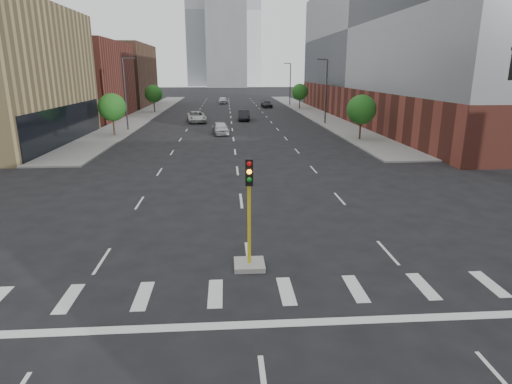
{
  "coord_description": "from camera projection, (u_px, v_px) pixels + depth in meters",
  "views": [
    {
      "loc": [
        -0.82,
        -6.47,
        7.51
      ],
      "look_at": [
        0.41,
        11.08,
        2.5
      ],
      "focal_mm": 30.0,
      "sensor_mm": 36.0,
      "label": 1
    }
  ],
  "objects": [
    {
      "name": "sidewalk_left_far",
      "position": [
        148.0,
        113.0,
        78.29
      ],
      "size": [
        5.0,
        92.0,
        0.15
      ],
      "primitive_type": "cube",
      "color": "gray",
      "rests_on": "ground"
    },
    {
      "name": "sidewalk_right_far",
      "position": [
        310.0,
        112.0,
        80.3
      ],
      "size": [
        5.0,
        92.0,
        0.15
      ],
      "primitive_type": "cube",
      "color": "gray",
      "rests_on": "ground"
    },
    {
      "name": "building_left_far_a",
      "position": [
        58.0,
        80.0,
        68.16
      ],
      "size": [
        20.0,
        22.0,
        12.0
      ],
      "primitive_type": "cube",
      "color": "brown",
      "rests_on": "ground"
    },
    {
      "name": "building_left_far_b",
      "position": [
        102.0,
        75.0,
        92.96
      ],
      "size": [
        20.0,
        24.0,
        13.0
      ],
      "primitive_type": "cube",
      "color": "brown",
      "rests_on": "ground"
    },
    {
      "name": "building_right_main",
      "position": [
        424.0,
        47.0,
        64.85
      ],
      "size": [
        24.0,
        70.0,
        22.0
      ],
      "color": "brown",
      "rests_on": "ground"
    },
    {
      "name": "tower_left",
      "position": [
        209.0,
        12.0,
        209.26
      ],
      "size": [
        22.0,
        22.0,
        70.0
      ],
      "primitive_type": "cube",
      "color": "#B2B7BC",
      "rests_on": "ground"
    },
    {
      "name": "tower_right",
      "position": [
        243.0,
        12.0,
        247.47
      ],
      "size": [
        20.0,
        20.0,
        80.0
      ],
      "primitive_type": "cube",
      "color": "#B2B7BC",
      "rests_on": "ground"
    },
    {
      "name": "tower_mid",
      "position": [
        226.0,
        37.0,
        194.17
      ],
      "size": [
        18.0,
        18.0,
        44.0
      ],
      "primitive_type": "cube",
      "color": "slate",
      "rests_on": "ground"
    },
    {
      "name": "median_traffic_signal",
      "position": [
        249.0,
        245.0,
        16.66
      ],
      "size": [
        1.2,
        1.2,
        4.4
      ],
      "color": "#999993",
      "rests_on": "ground"
    },
    {
      "name": "streetlight_right_a",
      "position": [
        326.0,
        89.0,
        60.62
      ],
      "size": [
        1.6,
        0.22,
        9.07
      ],
      "color": "#2D2D30",
      "rests_on": "ground"
    },
    {
      "name": "streetlight_right_b",
      "position": [
        290.0,
        82.0,
        94.19
      ],
      "size": [
        1.6,
        0.22,
        9.07
      ],
      "color": "#2D2D30",
      "rests_on": "ground"
    },
    {
      "name": "streetlight_left",
      "position": [
        126.0,
        91.0,
        54.02
      ],
      "size": [
        1.6,
        0.22,
        9.07
      ],
      "color": "#2D2D30",
      "rests_on": "ground"
    },
    {
      "name": "tree_left_near",
      "position": [
        112.0,
        107.0,
        49.63
      ],
      "size": [
        3.2,
        3.2,
        4.85
      ],
      "color": "#382619",
      "rests_on": "ground"
    },
    {
      "name": "tree_left_far",
      "position": [
        154.0,
        94.0,
        78.41
      ],
      "size": [
        3.2,
        3.2,
        4.85
      ],
      "color": "#382619",
      "rests_on": "ground"
    },
    {
      "name": "tree_right_near",
      "position": [
        361.0,
        110.0,
        46.71
      ],
      "size": [
        3.2,
        3.2,
        4.85
      ],
      "color": "#382619",
      "rests_on": "ground"
    },
    {
      "name": "tree_right_far",
      "position": [
        300.0,
        92.0,
        85.08
      ],
      "size": [
        3.2,
        3.2,
        4.85
      ],
      "color": "#382619",
      "rests_on": "ground"
    },
    {
      "name": "car_near_left",
      "position": [
        220.0,
        128.0,
        52.01
      ],
      "size": [
        2.34,
        4.68,
        1.53
      ],
      "primitive_type": "imported",
      "rotation": [
        0.0,
        0.0,
        0.12
      ],
      "color": "silver",
      "rests_on": "ground"
    },
    {
      "name": "car_mid_right",
      "position": [
        244.0,
        115.0,
        66.57
      ],
      "size": [
        1.86,
        5.05,
        1.65
      ],
      "primitive_type": "imported",
      "rotation": [
        0.0,
        0.0,
        -0.02
      ],
      "color": "black",
      "rests_on": "ground"
    },
    {
      "name": "car_far_left",
      "position": [
        197.0,
        117.0,
        64.03
      ],
      "size": [
        3.45,
        6.11,
        1.61
      ],
      "primitive_type": "imported",
      "rotation": [
        0.0,
        0.0,
        0.14
      ],
      "color": "silver",
      "rests_on": "ground"
    },
    {
      "name": "car_deep_right",
      "position": [
        267.0,
        104.0,
        89.62
      ],
      "size": [
        2.29,
        4.98,
        1.41
      ],
      "primitive_type": "imported",
      "rotation": [
        0.0,
        0.0,
        0.06
      ],
      "color": "black",
      "rests_on": "ground"
    },
    {
      "name": "car_distant",
      "position": [
        223.0,
        100.0,
        100.03
      ],
      "size": [
        2.19,
        4.82,
        1.6
      ],
      "primitive_type": "imported",
      "rotation": [
        0.0,
        0.0,
        0.06
      ],
      "color": "silver",
      "rests_on": "ground"
    }
  ]
}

